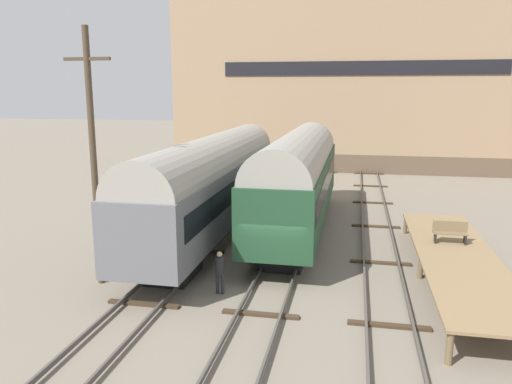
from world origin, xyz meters
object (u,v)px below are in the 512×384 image
object	(u,v)px
train_car_grey	(213,179)
bench	(450,232)
utility_pole	(93,156)
train_car_green	(298,176)
person_worker	(220,269)

from	to	relation	value
train_car_grey	bench	size ratio (longest dim) A/B	13.30
train_car_grey	utility_pole	size ratio (longest dim) A/B	1.93
bench	utility_pole	world-z (taller)	utility_pole
utility_pole	train_car_green	bearing A→B (deg)	52.95
person_worker	utility_pole	bearing A→B (deg)	178.43
bench	person_worker	distance (m)	9.96
train_car_green	train_car_grey	world-z (taller)	train_car_green
train_car_grey	train_car_green	bearing A→B (deg)	21.65
train_car_grey	person_worker	bearing A→B (deg)	-72.17
train_car_green	bench	size ratio (longest dim) A/B	11.69
train_car_green	bench	bearing A→B (deg)	-31.49
person_worker	train_car_grey	bearing A→B (deg)	107.83
person_worker	utility_pole	world-z (taller)	utility_pole
train_car_green	train_car_grey	distance (m)	4.48
train_car_green	utility_pole	distance (m)	11.22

